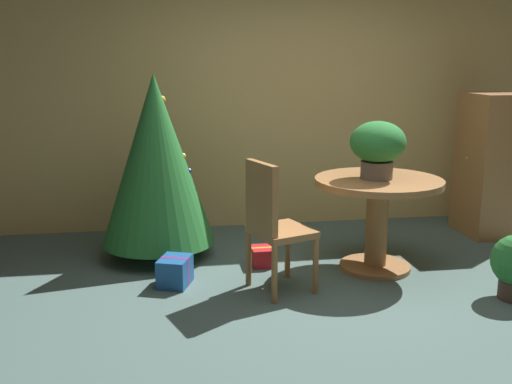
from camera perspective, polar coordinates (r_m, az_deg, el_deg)
ground_plane at (r=4.38m, az=8.55°, el=-10.57°), size 6.60×6.60×0.00m
back_wall_panel at (r=6.16m, az=2.74°, el=8.83°), size 6.00×0.10×2.60m
round_dining_table at (r=4.94m, az=11.60°, el=-1.24°), size 1.03×1.03×0.77m
flower_vase at (r=4.84m, az=11.61°, el=4.40°), size 0.44×0.44×0.46m
wooden_chair_left_near at (r=4.37m, az=1.61°, el=-2.82°), size 0.52×0.54×1.00m
holiday_tree at (r=5.16m, az=-9.56°, el=3.06°), size 0.98×0.98×1.60m
gift_box_blue at (r=4.67m, az=-7.79°, el=-7.57°), size 0.30×0.34×0.22m
gift_box_red at (r=5.06m, az=0.53°, el=-6.19°), size 0.18×0.22×0.16m
wooden_cabinet at (r=6.26m, az=21.52°, el=2.44°), size 0.49×0.61×1.39m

